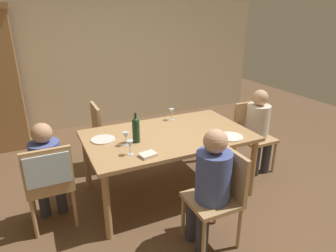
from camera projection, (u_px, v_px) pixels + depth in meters
The scene contains 17 objects.
ground_plane at pixel (168, 191), 3.67m from camera, with size 10.00×10.00×0.00m, color brown.
rear_room_partition at pixel (105, 53), 5.51m from camera, with size 6.40×0.12×2.70m, color beige.
dining_table at pixel (168, 140), 3.42m from camera, with size 1.86×1.12×0.76m.
chair_near at pixel (220, 191), 2.72m from camera, with size 0.44×0.44×0.92m.
chair_left_end at pixel (49, 177), 2.83m from camera, with size 0.44×0.46×0.92m.
chair_right_end at pixel (252, 131), 4.07m from camera, with size 0.44×0.44×0.92m.
chair_far_left at pixel (105, 131), 4.07m from camera, with size 0.44×0.44×0.92m.
person_woman_host at pixel (211, 181), 2.63m from camera, with size 0.36×0.32×1.16m.
person_man_bearded at pixel (47, 166), 2.94m from camera, with size 0.29×0.34×1.10m.
person_man_guest at pixel (258, 126), 3.93m from camera, with size 0.31×0.35×1.13m.
wine_bottle_tall_green at pixel (136, 129), 3.14m from camera, with size 0.08×0.08×0.33m.
wine_glass_near_left at pixel (126, 136), 3.08m from camera, with size 0.07×0.07×0.15m.
wine_glass_centre at pixel (172, 112), 3.80m from camera, with size 0.07×0.07×0.15m.
wine_glass_near_right at pixel (130, 145), 2.88m from camera, with size 0.07×0.07×0.15m.
dinner_plate_host at pixel (103, 139), 3.24m from camera, with size 0.26×0.26×0.01m, color silver.
dinner_plate_guest_left at pixel (231, 137), 3.31m from camera, with size 0.27×0.27×0.01m, color white.
folded_napkin at pixel (148, 155), 2.88m from camera, with size 0.16×0.12×0.03m, color beige.
Camera 1 is at (-1.33, -2.83, 2.08)m, focal length 31.76 mm.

